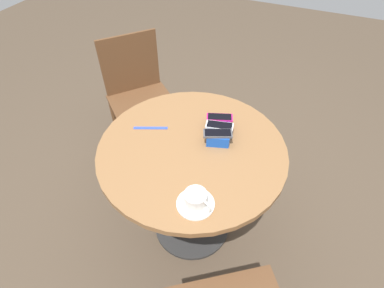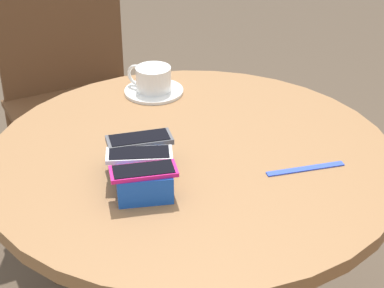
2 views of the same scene
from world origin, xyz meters
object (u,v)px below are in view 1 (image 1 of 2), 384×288
at_px(phone_white, 220,126).
at_px(coffee_cup, 196,199).
at_px(phone_box, 218,130).
at_px(chair_near_window, 140,97).
at_px(round_table, 192,167).
at_px(phone_gray, 218,133).
at_px(phone_magenta, 220,117).
at_px(lanyard_strap, 151,128).
at_px(saucer, 195,204).

xyz_separation_m(phone_white, coffee_cup, (0.42, 0.05, -0.02)).
relative_size(phone_box, chair_near_window, 0.24).
bearing_deg(chair_near_window, coffee_cup, 43.25).
bearing_deg(phone_white, chair_near_window, -119.69).
height_order(round_table, phone_gray, phone_gray).
height_order(phone_magenta, phone_white, same).
height_order(phone_magenta, lanyard_strap, phone_magenta).
xyz_separation_m(round_table, phone_magenta, (-0.19, 0.07, 0.21)).
bearing_deg(coffee_cup, round_table, -153.72).
bearing_deg(saucer, phone_box, -172.36).
bearing_deg(phone_magenta, phone_white, 19.33).
relative_size(coffee_cup, lanyard_strap, 0.71).
xyz_separation_m(phone_box, saucer, (0.42, 0.06, -0.02)).
distance_m(round_table, chair_near_window, 0.85).
distance_m(phone_gray, saucer, 0.37).
xyz_separation_m(coffee_cup, lanyard_strap, (-0.33, -0.39, -0.04)).
height_order(round_table, phone_white, phone_white).
bearing_deg(phone_magenta, chair_near_window, -116.73).
bearing_deg(chair_near_window, phone_white, 60.31).
height_order(phone_gray, saucer, phone_gray).
xyz_separation_m(phone_box, phone_gray, (0.06, 0.02, 0.03)).
bearing_deg(phone_gray, phone_white, -168.42).
relative_size(phone_white, saucer, 0.92).
relative_size(phone_gray, coffee_cup, 1.20).
height_order(round_table, coffee_cup, coffee_cup).
relative_size(round_table, phone_box, 4.39).
distance_m(saucer, chair_near_window, 1.17).
relative_size(round_table, phone_white, 6.39).
relative_size(saucer, chair_near_window, 0.18).
bearing_deg(lanyard_strap, coffee_cup, 49.84).
xyz_separation_m(phone_white, lanyard_strap, (0.09, -0.33, -0.06)).
distance_m(coffee_cup, lanyard_strap, 0.51).
height_order(phone_magenta, coffee_cup, coffee_cup).
relative_size(coffee_cup, chair_near_window, 0.14).
bearing_deg(phone_box, lanyard_strap, -74.49).
xyz_separation_m(phone_white, saucer, (0.42, 0.05, -0.06)).
bearing_deg(saucer, coffee_cup, 70.88).
bearing_deg(saucer, round_table, -154.06).
xyz_separation_m(phone_magenta, coffee_cup, (0.48, 0.08, -0.02)).
distance_m(round_table, phone_white, 0.26).
distance_m(saucer, coffee_cup, 0.04).
distance_m(phone_box, lanyard_strap, 0.34).
xyz_separation_m(phone_gray, chair_near_window, (-0.47, -0.74, -0.32)).
bearing_deg(saucer, phone_magenta, -171.30).
bearing_deg(phone_gray, coffee_cup, 6.80).
relative_size(round_table, phone_gray, 6.18).
height_order(phone_gray, chair_near_window, chair_near_window).
height_order(phone_box, chair_near_window, chair_near_window).
bearing_deg(phone_magenta, lanyard_strap, -64.56).
distance_m(phone_magenta, chair_near_window, 0.86).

